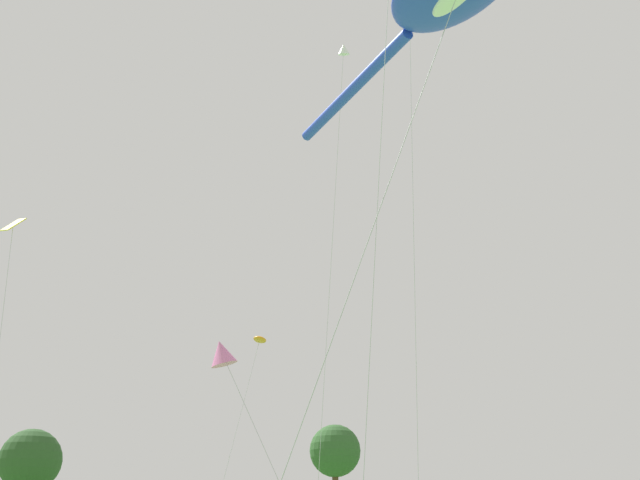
{
  "coord_description": "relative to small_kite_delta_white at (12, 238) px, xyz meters",
  "views": [
    {
      "loc": [
        -8.33,
        -4.24,
        1.66
      ],
      "look_at": [
        0.12,
        8.64,
        7.5
      ],
      "focal_mm": 42.43,
      "sensor_mm": 36.0,
      "label": 1
    }
  ],
  "objects": [
    {
      "name": "tree_oak_right",
      "position": [
        30.54,
        21.37,
        -5.34
      ],
      "size": [
        4.15,
        4.15,
        9.47
      ],
      "color": "#513823",
      "rests_on": "ground"
    },
    {
      "name": "small_kite_tiny_distant",
      "position": [
        5.57,
        -8.53,
        -5.63
      ],
      "size": [
        1.78,
        5.24,
        7.54
      ],
      "rotation": [
        0.0,
        0.0,
        -1.84
      ],
      "color": "pink",
      "rests_on": "ground"
    },
    {
      "name": "small_kite_delta_white",
      "position": [
        0.0,
        0.0,
        0.0
      ],
      "size": [
        0.83,
        2.54,
        13.72
      ],
      "rotation": [
        0.0,
        0.0,
        3.08
      ],
      "color": "yellow",
      "rests_on": "ground"
    },
    {
      "name": "small_kite_stunt_black",
      "position": [
        12.76,
        2.09,
        -2.23
      ],
      "size": [
        4.11,
        2.57,
        10.67
      ],
      "rotation": [
        0.0,
        0.0,
        -2.16
      ],
      "color": "orange",
      "rests_on": "ground"
    },
    {
      "name": "small_kite_triangle_green",
      "position": [
        12.54,
        -5.86,
        10.05
      ],
      "size": [
        0.87,
        3.2,
        23.46
      ],
      "rotation": [
        0.0,
        0.0,
        2.49
      ],
      "color": "white",
      "rests_on": "ground"
    },
    {
      "name": "tree_pine_center",
      "position": [
        7.32,
        23.64,
        -6.91
      ],
      "size": [
        4.13,
        4.13,
        7.85
      ],
      "color": "#513823",
      "rests_on": "ground"
    }
  ]
}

